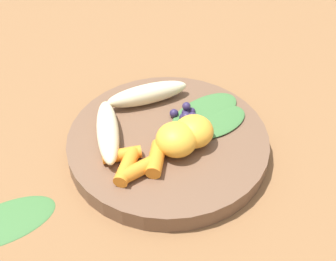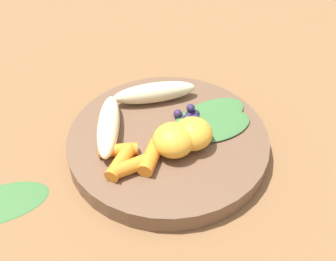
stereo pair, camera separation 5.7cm
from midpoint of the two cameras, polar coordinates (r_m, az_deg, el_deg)
ground_plane at (r=0.59m, az=-2.74°, el=-2.63°), size 2.40×2.40×0.00m
bowl at (r=0.58m, az=-2.78°, el=-1.76°), size 0.26×0.26×0.03m
banana_peeled_left at (r=0.57m, az=-10.57°, el=-0.22°), size 0.12×0.05×0.03m
banana_peeled_right at (r=0.62m, az=-4.93°, el=4.65°), size 0.03×0.12×0.03m
orange_segment_near at (r=0.55m, az=0.42°, el=-0.23°), size 0.05×0.05×0.04m
orange_segment_far at (r=0.54m, az=-1.61°, el=-1.20°), size 0.05×0.05×0.04m
carrot_front at (r=0.55m, az=-8.93°, el=-3.22°), size 0.02×0.05×0.02m
carrot_mid_left at (r=0.53m, az=-8.36°, el=-4.77°), size 0.05×0.04×0.02m
carrot_mid_right at (r=0.53m, az=-7.17°, el=-5.26°), size 0.03×0.05×0.02m
carrot_rear at (r=0.54m, az=-4.57°, el=-3.75°), size 0.05×0.04×0.02m
blueberry_pile at (r=0.59m, az=-0.21°, el=1.84°), size 0.05×0.04×0.02m
coconut_shred_patch at (r=0.61m, az=3.13°, el=2.16°), size 0.05×0.05×0.00m
kale_leaf_left at (r=0.59m, az=3.56°, el=0.95°), size 0.07×0.10×0.00m
kale_leaf_right at (r=0.61m, az=2.12°, el=2.30°), size 0.09×0.12×0.00m
kale_leaf_stray at (r=0.56m, az=-23.10°, el=-10.81°), size 0.07×0.13×0.01m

